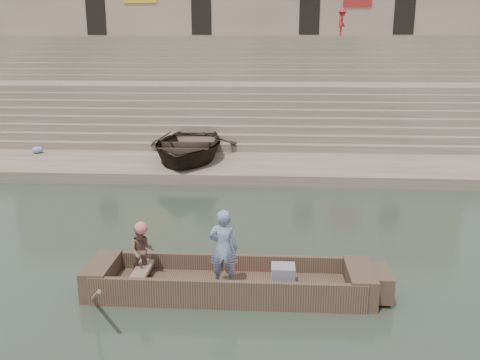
# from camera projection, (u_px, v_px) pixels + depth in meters

# --- Properties ---
(ground) EXTENTS (120.00, 120.00, 0.00)m
(ground) POSITION_uv_depth(u_px,v_px,m) (153.00, 255.00, 12.18)
(ground) COLOR #293527
(ground) RESTS_ON ground
(lower_landing) EXTENTS (32.00, 4.00, 0.40)m
(lower_landing) POSITION_uv_depth(u_px,v_px,m) (200.00, 167.00, 19.84)
(lower_landing) COLOR gray
(lower_landing) RESTS_ON ground
(mid_landing) EXTENTS (32.00, 3.00, 2.80)m
(mid_landing) POSITION_uv_depth(u_px,v_px,m) (219.00, 111.00, 26.77)
(mid_landing) COLOR gray
(mid_landing) RESTS_ON ground
(upper_landing) EXTENTS (32.00, 3.00, 5.20)m
(upper_landing) POSITION_uv_depth(u_px,v_px,m) (230.00, 78.00, 33.21)
(upper_landing) COLOR gray
(upper_landing) RESTS_ON ground
(ghat_steps) EXTENTS (32.00, 11.00, 5.20)m
(ghat_steps) POSITION_uv_depth(u_px,v_px,m) (223.00, 100.00, 28.29)
(ghat_steps) COLOR gray
(ghat_steps) RESTS_ON ground
(building_wall) EXTENTS (32.00, 5.07, 11.20)m
(building_wall) POSITION_uv_depth(u_px,v_px,m) (235.00, 31.00, 36.29)
(building_wall) COLOR tan
(building_wall) RESTS_ON ground
(main_rowboat) EXTENTS (5.00, 1.30, 0.22)m
(main_rowboat) POSITION_uv_depth(u_px,v_px,m) (229.00, 288.00, 10.28)
(main_rowboat) COLOR brown
(main_rowboat) RESTS_ON ground
(rowboat_trim) EXTENTS (6.04, 2.63, 1.77)m
(rowboat_trim) POSITION_uv_depth(u_px,v_px,m) (239.00, 279.00, 10.21)
(rowboat_trim) COLOR brown
(rowboat_trim) RESTS_ON ground
(standing_man) EXTENTS (0.57, 0.37, 1.56)m
(standing_man) POSITION_uv_depth(u_px,v_px,m) (224.00, 248.00, 9.94)
(standing_man) COLOR navy
(standing_man) RESTS_ON main_rowboat
(rowing_man) EXTENTS (0.62, 0.54, 1.10)m
(rowing_man) POSITION_uv_depth(u_px,v_px,m) (142.00, 251.00, 10.39)
(rowing_man) COLOR #236953
(rowing_man) RESTS_ON main_rowboat
(television) EXTENTS (0.46, 0.42, 0.40)m
(television) POSITION_uv_depth(u_px,v_px,m) (283.00, 275.00, 10.13)
(television) COLOR gray
(television) RESTS_ON main_rowboat
(beached_rowboat) EXTENTS (3.87, 5.40, 1.11)m
(beached_rowboat) POSITION_uv_depth(u_px,v_px,m) (187.00, 145.00, 20.09)
(beached_rowboat) COLOR #2D2116
(beached_rowboat) RESTS_ON lower_landing
(pedestrian) EXTENTS (0.88, 1.17, 1.60)m
(pedestrian) POSITION_uv_depth(u_px,v_px,m) (342.00, 22.00, 31.73)
(pedestrian) COLOR red
(pedestrian) RESTS_ON upper_landing
(cloth_bundles) EXTENTS (10.48, 2.65, 0.26)m
(cloth_bundles) POSITION_uv_depth(u_px,v_px,m) (52.00, 156.00, 20.29)
(cloth_bundles) COLOR #3F5999
(cloth_bundles) RESTS_ON lower_landing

